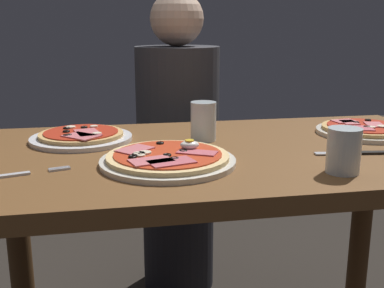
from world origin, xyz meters
The scene contains 9 objects.
dining_table centered at (0.00, 0.00, 0.63)m, with size 1.26×0.70×0.76m.
pizza_foreground centered at (-0.16, -0.11, 0.77)m, with size 0.30×0.30×0.05m.
pizza_across_left centered at (0.43, 0.09, 0.77)m, with size 0.27×0.27×0.03m.
pizza_across_right centered at (-0.36, 0.16, 0.77)m, with size 0.27×0.27×0.03m.
water_glass_near centered at (-0.04, 0.10, 0.80)m, with size 0.07×0.07×0.10m.
water_glass_far centered at (0.19, -0.24, 0.80)m, with size 0.07×0.07×0.10m.
fork centered at (-0.46, -0.13, 0.76)m, with size 0.16×0.06×0.00m.
knife centered at (0.31, -0.11, 0.76)m, with size 0.20×0.04×0.01m.
diner_person centered at (-0.02, 0.67, 0.56)m, with size 0.32×0.32×1.18m.
Camera 1 is at (-0.30, -1.11, 1.06)m, focal length 44.26 mm.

